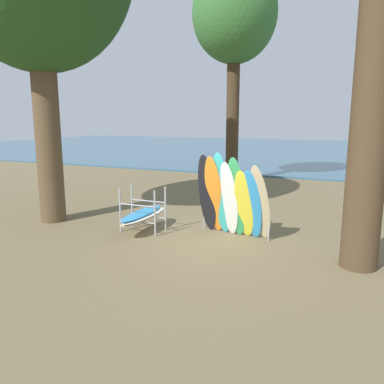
% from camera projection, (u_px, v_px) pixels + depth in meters
% --- Properties ---
extents(ground_plane, '(80.00, 80.00, 0.00)m').
position_uv_depth(ground_plane, '(211.00, 239.00, 10.04)').
color(ground_plane, brown).
extents(lake_water, '(80.00, 36.00, 0.10)m').
position_uv_depth(lake_water, '(321.00, 151.00, 36.18)').
color(lake_water, '#38607A').
rests_on(lake_water, ground).
extents(tree_mid_behind, '(3.84, 3.84, 9.97)m').
position_uv_depth(tree_mid_behind, '(235.00, 17.00, 17.17)').
color(tree_mid_behind, '#42301E').
rests_on(tree_mid_behind, ground).
extents(leaning_board_pile, '(2.19, 1.04, 2.26)m').
position_uv_depth(leaning_board_pile, '(232.00, 199.00, 10.07)').
color(leaning_board_pile, black).
rests_on(leaning_board_pile, ground).
extents(board_storage_rack, '(1.15, 2.12, 1.25)m').
position_uv_depth(board_storage_rack, '(143.00, 215.00, 10.66)').
color(board_storage_rack, '#9EA0A5').
rests_on(board_storage_rack, ground).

